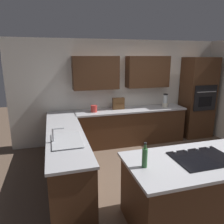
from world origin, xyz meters
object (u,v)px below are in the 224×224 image
cooktop (202,158)px  kettle (94,109)px  spice_rack (118,103)px  oil_bottle (145,157)px  blender (165,101)px  sink_unit (66,140)px  wall_oven (197,98)px

cooktop → kettle: kettle is taller
kettle → spice_rack: bearing=-170.1°
oil_bottle → blender: bearing=-123.6°
spice_rack → oil_bottle: oil_bottle is taller
cooktop → blender: size_ratio=2.17×
sink_unit → cooktop: (-1.67, 1.09, -0.01)m
cooktop → blender: blender is taller
sink_unit → oil_bottle: oil_bottle is taller
wall_oven → cooktop: bearing=54.3°
spice_rack → kettle: spice_rack is taller
oil_bottle → cooktop: bearing=179.8°
wall_oven → cooktop: 3.44m
wall_oven → spice_rack: 2.25m
blender → spice_rack: blender is taller
wall_oven → blender: bearing=1.7°
kettle → cooktop: bearing=107.9°
wall_oven → kettle: size_ratio=13.29×
kettle → blender: bearing=180.0°
blender → oil_bottle: 3.31m
blender → oil_bottle: bearing=56.4°
spice_rack → cooktop: bearing=94.8°
wall_oven → blender: 1.00m
spice_rack → blender: bearing=174.8°
blender → wall_oven: bearing=-178.3°
wall_oven → sink_unit: 4.06m
wall_oven → spice_rack: size_ratio=7.31×
kettle → sink_unit: bearing=65.0°
wall_oven → oil_bottle: wall_oven is taller
sink_unit → blender: bearing=-148.0°
blender → oil_bottle: size_ratio=1.11×
spice_rack → wall_oven: bearing=177.9°
kettle → oil_bottle: size_ratio=0.52×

